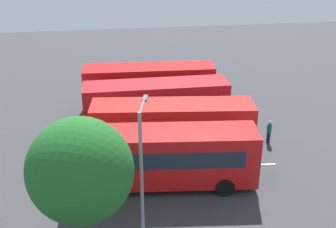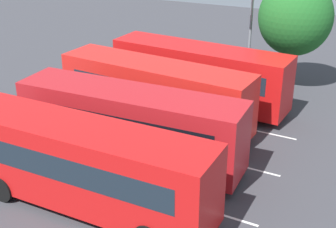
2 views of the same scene
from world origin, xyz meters
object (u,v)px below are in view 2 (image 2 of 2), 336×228
object	(u,v)px
depot_tree	(295,17)
bus_far_right	(84,165)
bus_far_left	(199,74)
pedestrian	(47,92)
street_lamp	(249,25)
bus_center_right	(130,124)
bus_center_left	(155,93)

from	to	relation	value
depot_tree	bus_far_right	bearing A→B (deg)	74.49
depot_tree	bus_far_left	bearing A→B (deg)	49.91
depot_tree	pedestrian	bearing A→B (deg)	37.14
bus_far_left	street_lamp	xyz separation A→B (m)	(-1.61, -4.21, 2.01)
bus_center_right	pedestrian	size ratio (longest dim) A/B	6.25
bus_far_left	street_lamp	world-z (taller)	street_lamp
bus_center_right	bus_far_right	size ratio (longest dim) A/B	0.99
bus_far_left	bus_center_right	size ratio (longest dim) A/B	1.02
bus_center_right	bus_far_right	xyz separation A→B (m)	(-0.14, 3.76, 0.00)
bus_center_right	pedestrian	bearing A→B (deg)	-25.71
bus_center_right	bus_far_right	world-z (taller)	same
bus_far_right	street_lamp	bearing A→B (deg)	-94.66
bus_center_left	depot_tree	world-z (taller)	depot_tree
street_lamp	depot_tree	distance (m)	2.77
bus_center_right	street_lamp	world-z (taller)	street_lamp
bus_far_right	depot_tree	xyz separation A→B (m)	(-4.49, -16.20, 2.57)
bus_far_left	bus_far_right	xyz separation A→B (m)	(0.29, 11.20, 0.00)
bus_far_right	bus_center_left	bearing A→B (deg)	-82.13
bus_center_left	street_lamp	distance (m)	8.54
bus_center_left	pedestrian	bearing A→B (deg)	9.34
bus_far_right	street_lamp	size ratio (longest dim) A/B	1.54
bus_far_right	street_lamp	world-z (taller)	street_lamp
bus_far_left	bus_center_right	world-z (taller)	same
bus_center_right	pedestrian	distance (m)	8.07
bus_far_left	bus_center_left	size ratio (longest dim) A/B	1.00
pedestrian	depot_tree	bearing A→B (deg)	10.81
bus_far_left	bus_center_left	distance (m)	3.79
bus_center_right	bus_far_right	distance (m)	3.76
bus_far_right	street_lamp	distance (m)	15.66
street_lamp	bus_far_right	bearing A→B (deg)	5.53
pedestrian	street_lamp	size ratio (longest dim) A/B	0.24
bus_far_left	pedestrian	size ratio (longest dim) A/B	6.35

